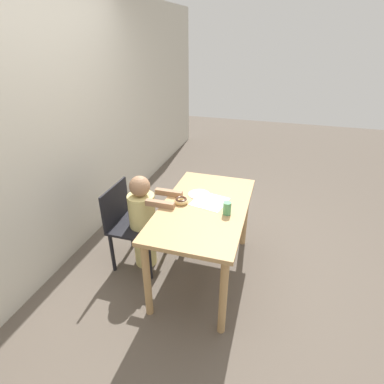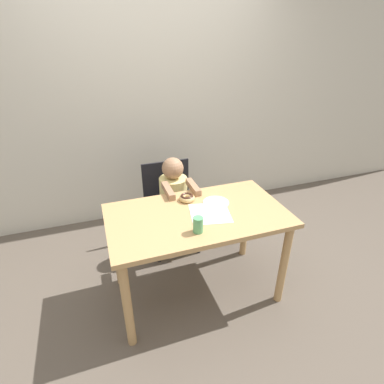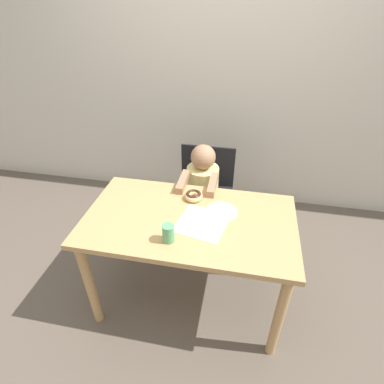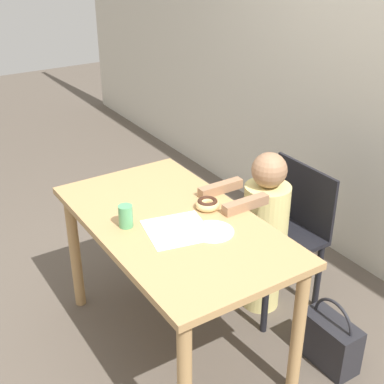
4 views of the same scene
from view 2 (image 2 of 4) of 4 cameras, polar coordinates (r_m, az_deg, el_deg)
ground_plane at (r=2.62m, az=0.90°, el=-18.17°), size 12.00×12.00×0.00m
wall_back at (r=3.23m, az=-7.76°, el=16.33°), size 8.00×0.05×2.50m
dining_table at (r=2.20m, az=1.02°, el=-6.50°), size 1.28×0.72×0.75m
chair at (r=2.88m, az=-4.09°, el=-2.15°), size 0.46×0.45×0.82m
child_figure at (r=2.75m, az=-3.42°, el=-2.71°), size 0.26×0.48×0.96m
donut at (r=2.29m, az=-0.97°, el=-1.06°), size 0.12×0.12×0.05m
napkin at (r=2.15m, az=3.45°, el=-4.05°), size 0.33×0.33×0.00m
handbag at (r=3.11m, az=6.66°, el=-6.52°), size 0.31×0.15×0.38m
cup at (r=1.93m, az=1.17°, el=-6.26°), size 0.07×0.07×0.11m
plate at (r=2.28m, az=4.59°, el=-1.98°), size 0.20×0.20×0.01m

